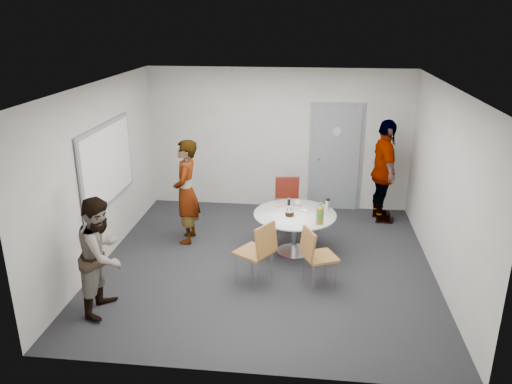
# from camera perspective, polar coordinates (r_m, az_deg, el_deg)

# --- Properties ---
(floor) EXTENTS (5.00, 5.00, 0.00)m
(floor) POSITION_cam_1_polar(r_m,az_deg,el_deg) (7.75, 1.10, -8.17)
(floor) COLOR black
(floor) RESTS_ON ground
(ceiling) EXTENTS (5.00, 5.00, 0.00)m
(ceiling) POSITION_cam_1_polar(r_m,az_deg,el_deg) (6.91, 1.25, 12.04)
(ceiling) COLOR silver
(ceiling) RESTS_ON wall_back
(wall_back) EXTENTS (5.00, 0.00, 5.00)m
(wall_back) POSITION_cam_1_polar(r_m,az_deg,el_deg) (9.61, 2.58, 6.02)
(wall_back) COLOR silver
(wall_back) RESTS_ON floor
(wall_left) EXTENTS (0.00, 5.00, 5.00)m
(wall_left) POSITION_cam_1_polar(r_m,az_deg,el_deg) (7.84, -17.35, 1.94)
(wall_left) COLOR silver
(wall_left) RESTS_ON floor
(wall_right) EXTENTS (0.00, 5.00, 5.00)m
(wall_right) POSITION_cam_1_polar(r_m,az_deg,el_deg) (7.43, 20.75, 0.58)
(wall_right) COLOR silver
(wall_right) RESTS_ON floor
(wall_front) EXTENTS (5.00, 0.00, 5.00)m
(wall_front) POSITION_cam_1_polar(r_m,az_deg,el_deg) (4.92, -1.59, -7.79)
(wall_front) COLOR silver
(wall_front) RESTS_ON floor
(door) EXTENTS (1.02, 0.17, 2.12)m
(door) POSITION_cam_1_polar(r_m,az_deg,el_deg) (9.67, 9.07, 3.89)
(door) COLOR slate
(door) RESTS_ON wall_back
(whiteboard) EXTENTS (0.04, 1.90, 1.25)m
(whiteboard) POSITION_cam_1_polar(r_m,az_deg,el_deg) (7.97, -16.61, 3.06)
(whiteboard) COLOR gray
(whiteboard) RESTS_ON wall_left
(table) EXTENTS (1.29, 1.29, 1.01)m
(table) POSITION_cam_1_polar(r_m,az_deg,el_deg) (7.85, 4.68, -3.10)
(table) COLOR white
(table) RESTS_ON floor
(chair_near_left) EXTENTS (0.64, 0.63, 0.94)m
(chair_near_left) POSITION_cam_1_polar(r_m,az_deg,el_deg) (6.92, 0.37, -6.39)
(chair_near_left) COLOR olive
(chair_near_left) RESTS_ON floor
(chair_near_right) EXTENTS (0.58, 0.56, 0.87)m
(chair_near_right) POSITION_cam_1_polar(r_m,az_deg,el_deg) (6.95, 6.73, -6.84)
(chair_near_right) COLOR olive
(chair_near_right) RESTS_ON floor
(chair_far) EXTENTS (0.49, 0.53, 0.92)m
(chair_far) POSITION_cam_1_polar(r_m,az_deg,el_deg) (8.79, 3.61, -0.67)
(chair_far) COLOR maroon
(chair_far) RESTS_ON floor
(person_main) EXTENTS (0.46, 0.66, 1.74)m
(person_main) POSITION_cam_1_polar(r_m,az_deg,el_deg) (8.25, -7.98, 0.02)
(person_main) COLOR #A5C6EA
(person_main) RESTS_ON floor
(person_left) EXTENTS (0.61, 0.77, 1.54)m
(person_left) POSITION_cam_1_polar(r_m,az_deg,el_deg) (6.59, -17.21, -6.89)
(person_left) COLOR white
(person_left) RESTS_ON floor
(person_right) EXTENTS (0.59, 1.16, 1.89)m
(person_right) POSITION_cam_1_polar(r_m,az_deg,el_deg) (9.26, 14.43, 2.29)
(person_right) COLOR black
(person_right) RESTS_ON floor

